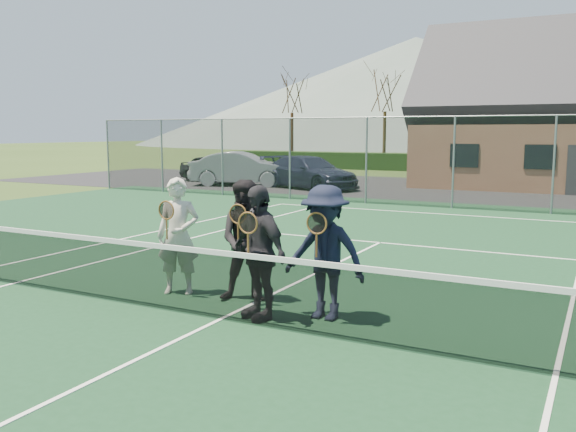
% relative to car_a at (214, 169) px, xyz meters
% --- Properties ---
extents(ground, '(220.00, 220.00, 0.00)m').
position_rel_car_a_xyz_m(ground, '(13.05, 1.18, -0.67)').
color(ground, '#2E4518').
rests_on(ground, ground).
extents(court_surface, '(30.00, 30.00, 0.02)m').
position_rel_car_a_xyz_m(court_surface, '(13.05, -18.82, -0.66)').
color(court_surface, '#14381E').
rests_on(court_surface, ground).
extents(tarmac_carpark, '(40.00, 12.00, 0.01)m').
position_rel_car_a_xyz_m(tarmac_carpark, '(9.05, 1.18, -0.67)').
color(tarmac_carpark, black).
rests_on(tarmac_carpark, ground).
extents(hedge_row, '(40.00, 1.20, 1.10)m').
position_rel_car_a_xyz_m(hedge_row, '(13.05, 13.18, -0.12)').
color(hedge_row, black).
rests_on(hedge_row, ground).
extents(hill_west, '(110.00, 110.00, 18.00)m').
position_rel_car_a_xyz_m(hill_west, '(-11.95, 76.18, 8.33)').
color(hill_west, '#53645B').
rests_on(hill_west, ground).
extents(car_a, '(4.18, 2.35, 1.34)m').
position_rel_car_a_xyz_m(car_a, '(0.00, 0.00, 0.00)').
color(car_a, black).
rests_on(car_a, ground).
extents(car_b, '(5.07, 3.10, 1.58)m').
position_rel_car_a_xyz_m(car_b, '(2.41, -1.23, 0.12)').
color(car_b, '#9CA1A5').
rests_on(car_b, ground).
extents(car_c, '(5.36, 3.71, 1.44)m').
position_rel_car_a_xyz_m(car_c, '(5.82, -1.09, 0.05)').
color(car_c, '#1A1D34').
rests_on(car_c, ground).
extents(court_markings, '(11.03, 23.83, 0.01)m').
position_rel_car_a_xyz_m(court_markings, '(13.05, -18.82, -0.65)').
color(court_markings, white).
rests_on(court_markings, court_surface).
extents(tennis_net, '(11.68, 0.08, 1.10)m').
position_rel_car_a_xyz_m(tennis_net, '(13.05, -18.82, -0.13)').
color(tennis_net, slate).
rests_on(tennis_net, ground).
extents(perimeter_fence, '(30.07, 0.07, 3.02)m').
position_rel_car_a_xyz_m(perimeter_fence, '(13.05, -5.32, 0.85)').
color(perimeter_fence, slate).
rests_on(perimeter_fence, ground).
extents(tree_a, '(3.20, 3.20, 7.77)m').
position_rel_car_a_xyz_m(tree_a, '(-2.95, 14.18, 5.12)').
color(tree_a, '#392114').
rests_on(tree_a, ground).
extents(tree_b, '(3.20, 3.20, 7.77)m').
position_rel_car_a_xyz_m(tree_b, '(4.05, 14.18, 5.12)').
color(tree_b, '#392915').
rests_on(tree_b, ground).
extents(tree_c, '(3.20, 3.20, 7.77)m').
position_rel_car_a_xyz_m(tree_c, '(15.05, 14.18, 5.12)').
color(tree_c, '#3B2515').
rests_on(tree_c, ground).
extents(player_a, '(0.77, 0.65, 1.80)m').
position_rel_car_a_xyz_m(player_a, '(11.72, -17.98, 0.25)').
color(player_a, beige).
rests_on(player_a, court_surface).
extents(player_b, '(1.08, 0.99, 1.80)m').
position_rel_car_a_xyz_m(player_b, '(12.89, -17.84, 0.25)').
color(player_b, black).
rests_on(player_b, court_surface).
extents(player_c, '(1.14, 0.84, 1.80)m').
position_rel_car_a_xyz_m(player_c, '(13.46, -18.50, 0.25)').
color(player_c, '#242328').
rests_on(player_c, court_surface).
extents(player_d, '(1.20, 0.74, 1.80)m').
position_rel_car_a_xyz_m(player_d, '(14.26, -18.12, 0.25)').
color(player_d, black).
rests_on(player_d, court_surface).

